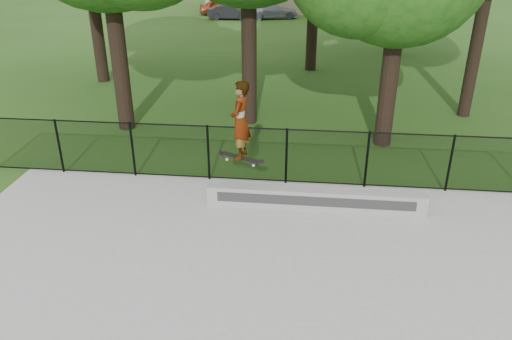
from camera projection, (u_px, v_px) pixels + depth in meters
The scene contains 6 objects.
grind_ledge at pixel (315, 198), 11.63m from camera, with size 5.06×0.40×0.48m, color #979792.
car_a at pixel (221, 7), 39.14m from camera, with size 1.34×3.31×1.13m, color #90381A.
car_b at pixel (230, 12), 36.97m from camera, with size 1.13×2.94×1.07m, color black.
car_c at pixel (272, 11), 37.35m from camera, with size 1.58×3.57×1.13m, color gray.
skater_airborne at pixel (240, 122), 10.89m from camera, with size 0.82×0.70×1.95m.
chainlink_fence at pixel (286, 156), 12.56m from camera, with size 16.06×0.06×1.50m.
Camera 1 is at (0.49, -5.59, 5.92)m, focal length 35.00 mm.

